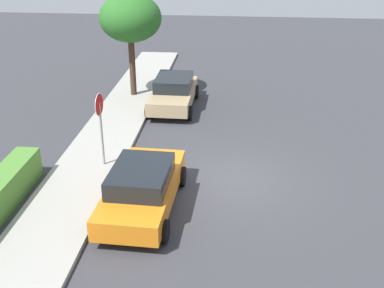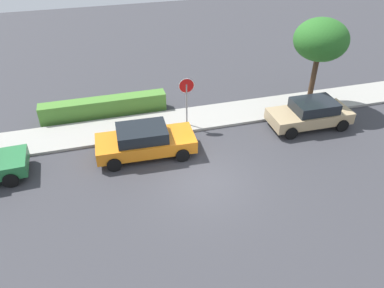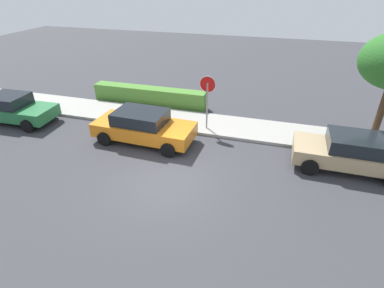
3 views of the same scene
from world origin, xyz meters
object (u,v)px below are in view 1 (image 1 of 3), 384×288
at_px(parked_car_tan, 174,92).
at_px(street_tree_near_corner, 130,19).
at_px(parked_car_orange, 142,187).
at_px(stop_sign, 100,118).

height_order(parked_car_tan, street_tree_near_corner, street_tree_near_corner).
height_order(parked_car_orange, parked_car_tan, parked_car_orange).
height_order(stop_sign, parked_car_orange, stop_sign).
relative_size(parked_car_orange, street_tree_near_corner, 0.93).
distance_m(parked_car_orange, street_tree_near_corner, 10.56).
xyz_separation_m(stop_sign, street_tree_near_corner, (7.37, 0.46, 1.90)).
bearing_deg(stop_sign, parked_car_orange, -143.37).
height_order(stop_sign, parked_car_tan, stop_sign).
xyz_separation_m(parked_car_tan, street_tree_near_corner, (1.22, 2.09, 3.03)).
xyz_separation_m(stop_sign, parked_car_tan, (6.16, -1.63, -1.13)).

